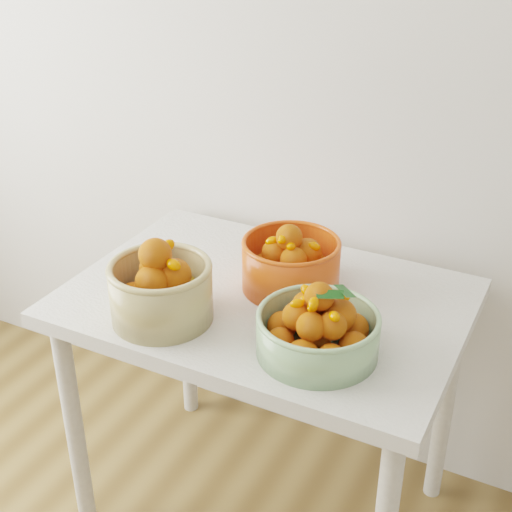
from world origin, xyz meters
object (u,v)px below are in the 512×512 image
object	(u,v)px
bowl_cream	(161,289)
bowl_orange	(291,263)
table	(265,327)
bowl_green	(318,330)

from	to	relation	value
bowl_cream	bowl_orange	size ratio (longest dim) A/B	1.07
table	bowl_green	distance (m)	0.31
table	bowl_green	size ratio (longest dim) A/B	3.25
bowl_green	bowl_cream	bearing A→B (deg)	-174.36
table	bowl_orange	size ratio (longest dim) A/B	3.79
bowl_green	bowl_orange	size ratio (longest dim) A/B	1.17
bowl_cream	bowl_green	xyz separation A→B (m)	(0.39, 0.04, -0.02)
bowl_cream	bowl_green	bearing A→B (deg)	5.64
bowl_cream	bowl_green	distance (m)	0.39
bowl_orange	table	bearing A→B (deg)	-120.59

